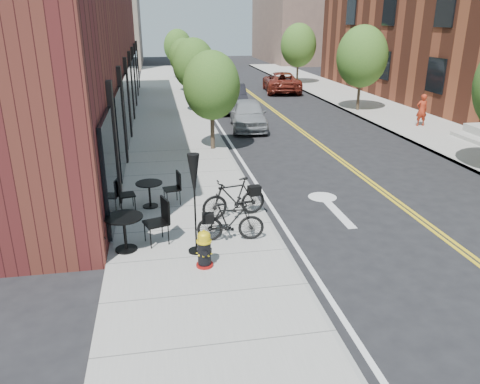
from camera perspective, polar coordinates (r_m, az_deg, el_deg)
ground at (r=10.77m, az=5.83°, el=-7.47°), size 120.00×120.00×0.00m
sidewalk_near at (r=19.78m, az=-7.73°, el=5.68°), size 4.00×70.00×0.12m
sidewalk_far at (r=23.52m, az=23.10°, el=6.58°), size 4.00×70.00×0.12m
building_near at (r=23.49m, az=-20.11°, el=15.50°), size 5.00×28.00×7.00m
bg_building_left at (r=57.38m, az=-16.39°, el=19.58°), size 8.00×14.00×10.00m
bg_building_right at (r=62.04m, az=7.96°, el=21.09°), size 10.00×16.00×12.00m
tree_near_a at (r=18.42m, az=-3.49°, el=12.82°), size 2.20×2.20×3.81m
tree_near_b at (r=26.33m, az=-5.66°, el=15.26°), size 2.30×2.30×3.98m
tree_near_c at (r=34.29m, az=-6.82°, el=16.07°), size 2.10×2.10×3.67m
tree_near_d at (r=42.25m, az=-7.58°, el=17.18°), size 2.40×2.40×4.11m
tree_far_b at (r=27.65m, az=14.64°, el=15.68°), size 2.80×2.80×4.62m
tree_far_c at (r=38.88m, az=7.14°, el=17.33°), size 2.80×2.80×4.62m
fire_hydrant at (r=9.82m, az=-4.38°, el=-6.97°), size 0.44×0.44×0.83m
bicycle_left at (r=12.12m, az=-0.74°, el=-0.75°), size 1.82×0.88×1.05m
bicycle_right at (r=10.86m, az=-1.16°, el=-3.66°), size 1.60×0.58×0.94m
bistro_set_b at (r=10.70m, az=-13.90°, el=-4.31°), size 2.01×1.11×1.06m
bistro_set_c at (r=13.05m, az=-10.98°, el=0.12°), size 1.73×0.86×0.91m
patio_umbrella at (r=9.95m, az=-5.61°, el=1.09°), size 0.37×0.37×2.26m
parked_car_a at (r=22.82m, az=1.01°, el=9.47°), size 2.10×4.27×1.40m
parked_car_b at (r=27.58m, az=-1.00°, el=11.44°), size 1.92×4.59×1.47m
parked_car_c at (r=39.50m, az=-4.26°, el=14.14°), size 2.42×5.42×1.55m
parked_car_far at (r=34.91m, az=5.07°, el=13.22°), size 3.04×5.44×1.44m
pedestrian at (r=24.49m, az=21.28°, el=9.30°), size 0.57×0.38×1.53m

